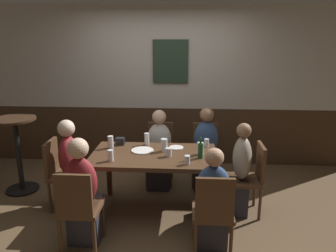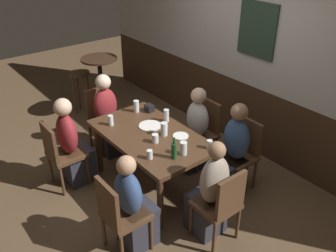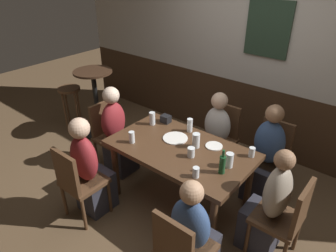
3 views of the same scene
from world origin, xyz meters
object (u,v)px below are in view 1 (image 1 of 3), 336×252
object	(u,v)px
chair_mid_far	(160,149)
pint_glass_stout	(168,153)
person_head_west	(73,171)
chair_head_west	(61,170)
person_mid_far	(159,155)
tumbler_short	(164,146)
chair_right_far	(205,150)
pint_glass_amber	(200,149)
pint_glass_pale	(111,143)
dining_table	(154,161)
person_right_near	(212,206)
person_head_east	(237,176)
beer_glass_tall	(147,140)
side_bar_table	(18,149)
person_left_near	(83,198)
plate_white_large	(142,150)
beer_bottle_green	(200,150)
tumbler_water	(207,143)
chair_left_near	(78,206)
chair_head_east	(251,175)
highball_clear	(187,161)
condiment_caddy	(120,141)
person_right_far	(206,155)
beer_glass_half	(111,156)
plate_white_small	(176,147)
chair_right_near	(213,210)

from	to	relation	value
chair_mid_far	pint_glass_stout	xyz separation A→B (m)	(0.18, -0.92, 0.29)
person_head_west	chair_head_west	bearing A→B (deg)	180.00
person_mid_far	tumbler_short	bearing A→B (deg)	-78.65
chair_right_far	person_head_west	distance (m)	1.87
pint_glass_amber	pint_glass_pale	distance (m)	1.13
dining_table	chair_right_far	distance (m)	1.09
person_right_near	person_head_east	bearing A→B (deg)	63.60
beer_glass_tall	side_bar_table	xyz separation A→B (m)	(-1.79, 0.08, -0.19)
dining_table	pint_glass_amber	world-z (taller)	pint_glass_amber
person_right_near	person_left_near	distance (m)	1.32
person_mid_far	plate_white_large	bearing A→B (deg)	-104.44
beer_glass_tall	beer_bottle_green	xyz separation A→B (m)	(0.68, -0.43, 0.03)
chair_head_west	person_left_near	xyz separation A→B (m)	(0.51, -0.69, -0.00)
person_left_near	person_mid_far	xyz separation A→B (m)	(0.66, 1.39, -0.02)
chair_right_far	plate_white_large	xyz separation A→B (m)	(-0.81, -0.75, 0.25)
tumbler_water	chair_left_near	bearing A→B (deg)	-138.00
chair_left_near	person_mid_far	world-z (taller)	person_mid_far
chair_mid_far	beer_bottle_green	bearing A→B (deg)	-60.00
chair_head_west	chair_head_east	world-z (taller)	same
tumbler_short	person_mid_far	bearing A→B (deg)	101.35
chair_head_east	side_bar_table	size ratio (longest dim) A/B	0.84
chair_head_east	highball_clear	bearing A→B (deg)	-158.48
person_right_near	condiment_caddy	bearing A→B (deg)	138.09
person_right_near	tumbler_short	xyz separation A→B (m)	(-0.54, 0.80, 0.36)
beer_glass_tall	person_right_far	bearing A→B (deg)	24.70
pint_glass_stout	pint_glass_pale	bearing A→B (deg)	161.20
person_right_near	beer_bottle_green	xyz separation A→B (m)	(-0.11, 0.59, 0.38)
beer_bottle_green	highball_clear	bearing A→B (deg)	-126.70
person_mid_far	pint_glass_pale	world-z (taller)	person_mid_far
highball_clear	tumbler_short	world-z (taller)	tumbler_short
pint_glass_stout	beer_glass_half	world-z (taller)	beer_glass_half
chair_head_east	person_left_near	distance (m)	1.95
dining_table	person_mid_far	world-z (taller)	person_mid_far
person_head_west	person_head_east	size ratio (longest dim) A/B	1.00
person_mid_far	plate_white_small	world-z (taller)	person_mid_far
beer_glass_half	side_bar_table	world-z (taller)	side_bar_table
chair_mid_far	beer_glass_tall	size ratio (longest dim) A/B	5.53
chair_head_west	beer_glass_tall	world-z (taller)	beer_glass_tall
beer_glass_tall	person_head_west	bearing A→B (deg)	-159.30
chair_right_far	chair_mid_far	size ratio (longest dim) A/B	1.00
person_head_west	person_right_far	world-z (taller)	person_right_far
beer_glass_tall	person_mid_far	bearing A→B (deg)	70.83
pint_glass_stout	beer_glass_tall	bearing A→B (deg)	127.47
beer_glass_tall	highball_clear	bearing A→B (deg)	-50.25
person_left_near	pint_glass_stout	xyz separation A→B (m)	(0.84, 0.63, 0.29)
chair_left_near	pint_glass_stout	xyz separation A→B (m)	(0.84, 0.79, 0.29)
chair_left_near	chair_head_east	distance (m)	2.02
person_mid_far	chair_mid_far	bearing A→B (deg)	90.00
chair_left_near	beer_glass_tall	distance (m)	1.34
chair_right_near	tumbler_short	world-z (taller)	tumbler_short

